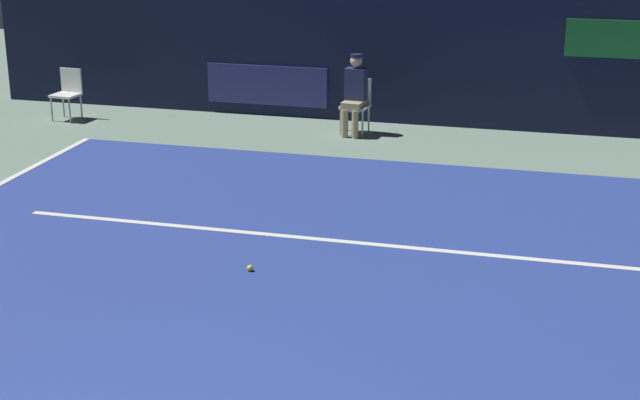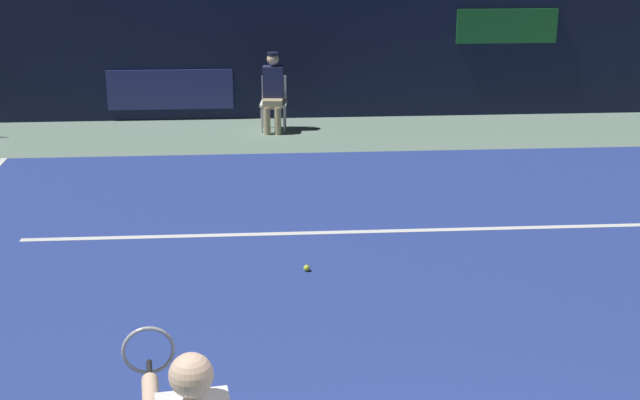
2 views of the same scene
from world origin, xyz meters
The scene contains 7 objects.
ground_plane centered at (0.00, 4.35, 0.00)m, with size 31.36×31.36×0.00m, color slate.
court_surface centered at (0.00, 4.35, 0.01)m, with size 10.28×10.70×0.01m, color navy.
line_service centered at (0.00, 6.23, 0.01)m, with size 8.02×0.10×0.01m, color white.
back_wall centered at (0.00, 12.19, 1.30)m, with size 15.85×0.33×2.60m.
line_judge_on_chair centered at (-0.98, 11.16, 0.69)m, with size 0.48×0.56×1.32m.
courtside_chair_near centered at (-6.05, 10.91, 0.50)m, with size 0.48×0.46×0.88m.
tennis_ball centered at (-0.75, 5.11, 0.05)m, with size 0.07×0.07×0.07m, color #CCE033.
Camera 1 is at (2.44, -4.01, 4.04)m, focal length 54.40 mm.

